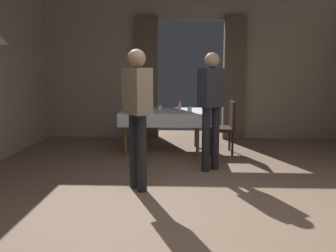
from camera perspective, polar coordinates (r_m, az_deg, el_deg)
The scene contains 10 objects.
ground at distance 3.67m, azimuth 4.96°, elevation -14.53°, with size 10.08×10.08×0.00m, color #7A604C.
wall_back at distance 7.54m, azimuth 3.75°, elevation 9.52°, with size 6.40×0.27×3.00m.
dining_table_mid at distance 6.27m, azimuth -0.87°, elevation 1.84°, with size 1.48×1.05×0.75m.
chair_mid_right at distance 6.24m, azimuth 9.42°, elevation 0.25°, with size 0.44×0.44×0.93m.
flower_vase_mid at distance 6.26m, azimuth 1.89°, elevation 3.57°, with size 0.07×0.07×0.20m.
glass_mid_b at distance 6.31m, azimuth -5.55°, elevation 3.11°, with size 0.07×0.07×0.12m, color silver.
glass_mid_c at distance 6.32m, azimuth -1.37°, elevation 3.03°, with size 0.08×0.08×0.09m, color silver.
glass_mid_d at distance 6.06m, azimuth 3.59°, elevation 2.75°, with size 0.08×0.08×0.09m, color silver.
person_waiter_by_doorway at distance 5.05m, azimuth 7.15°, elevation 4.01°, with size 0.42×0.39×1.72m.
person_diner_standing_aside at distance 4.20m, azimuth -5.07°, elevation 2.99°, with size 0.40×0.42×1.72m.
Camera 1 is at (-0.16, -3.36, 1.48)m, focal length 37.05 mm.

